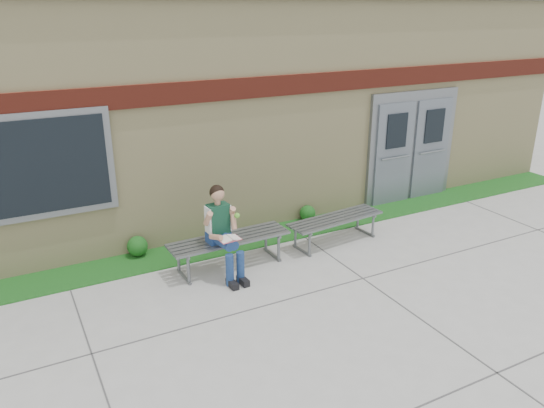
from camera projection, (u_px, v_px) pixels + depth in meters
ground at (326, 311)px, 7.21m from camera, size 80.00×80.00×0.00m
grass_strip at (245, 240)px, 9.36m from camera, size 16.00×0.80×0.02m
school_building at (177, 94)px, 11.43m from camera, size 16.20×6.22×4.20m
bench_left at (229, 244)px, 8.30m from camera, size 1.94×0.59×0.50m
bench_right at (335, 223)px, 9.19m from camera, size 1.82×0.67×0.46m
girl at (223, 230)px, 7.92m from camera, size 0.51×0.83×1.42m
shrub_mid at (137, 246)px, 8.71m from camera, size 0.34×0.34×0.34m
shrub_east at (308, 213)px, 10.14m from camera, size 0.30×0.30×0.30m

